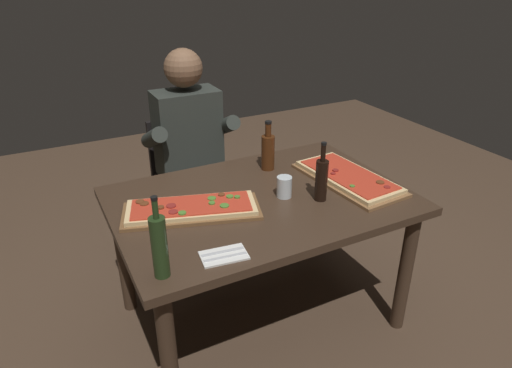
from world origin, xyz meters
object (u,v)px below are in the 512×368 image
(pizza_rectangular_left, at_px, (348,178))
(diner_chair, at_px, (187,180))
(oil_bottle_amber, at_px, (268,151))
(pizza_rectangular_front, at_px, (192,209))
(dining_table, at_px, (261,214))
(wine_bottle_dark, at_px, (321,179))
(seated_diner, at_px, (191,149))
(vinegar_bottle_green, at_px, (159,246))
(tumbler_near_camera, at_px, (284,187))

(pizza_rectangular_left, xyz_separation_m, diner_chair, (-0.57, 0.90, -0.27))
(oil_bottle_amber, bearing_deg, diner_chair, 115.53)
(pizza_rectangular_front, relative_size, oil_bottle_amber, 2.42)
(dining_table, height_order, pizza_rectangular_front, pizza_rectangular_front)
(wine_bottle_dark, height_order, seated_diner, seated_diner)
(pizza_rectangular_left, relative_size, diner_chair, 0.71)
(diner_chair, bearing_deg, pizza_rectangular_front, -107.23)
(dining_table, relative_size, wine_bottle_dark, 4.80)
(vinegar_bottle_green, bearing_deg, dining_table, 31.57)
(wine_bottle_dark, bearing_deg, tumbler_near_camera, 142.65)
(wine_bottle_dark, distance_m, tumbler_near_camera, 0.18)
(pizza_rectangular_front, distance_m, seated_diner, 0.77)
(pizza_rectangular_front, height_order, wine_bottle_dark, wine_bottle_dark)
(vinegar_bottle_green, bearing_deg, wine_bottle_dark, 14.64)
(dining_table, xyz_separation_m, wine_bottle_dark, (0.24, -0.15, 0.21))
(wine_bottle_dark, xyz_separation_m, oil_bottle_amber, (-0.05, 0.43, -0.00))
(diner_chair, bearing_deg, tumbler_near_camera, -78.04)
(vinegar_bottle_green, bearing_deg, seated_diner, 65.03)
(dining_table, relative_size, diner_chair, 1.61)
(pizza_rectangular_left, bearing_deg, seated_diner, 126.05)
(oil_bottle_amber, distance_m, tumbler_near_camera, 0.34)
(oil_bottle_amber, height_order, tumbler_near_camera, oil_bottle_amber)
(pizza_rectangular_front, xyz_separation_m, tumbler_near_camera, (0.45, -0.06, 0.03))
(vinegar_bottle_green, height_order, seated_diner, seated_diner)
(seated_diner, bearing_deg, pizza_rectangular_left, -53.95)
(pizza_rectangular_left, bearing_deg, tumbler_near_camera, 179.22)
(diner_chair, xyz_separation_m, seated_diner, (0.00, -0.12, 0.26))
(pizza_rectangular_front, bearing_deg, wine_bottle_dark, -15.24)
(seated_diner, bearing_deg, vinegar_bottle_green, -114.97)
(pizza_rectangular_front, bearing_deg, diner_chair, 72.77)
(seated_diner, bearing_deg, pizza_rectangular_front, -109.88)
(pizza_rectangular_front, height_order, diner_chair, diner_chair)
(wine_bottle_dark, bearing_deg, oil_bottle_amber, 97.02)
(pizza_rectangular_left, distance_m, vinegar_bottle_green, 1.14)
(tumbler_near_camera, bearing_deg, seated_diner, 103.74)
(dining_table, bearing_deg, wine_bottle_dark, -31.45)
(tumbler_near_camera, bearing_deg, pizza_rectangular_left, -0.78)
(tumbler_near_camera, distance_m, seated_diner, 0.80)
(pizza_rectangular_left, bearing_deg, wine_bottle_dark, -157.50)
(diner_chair, bearing_deg, oil_bottle_amber, -64.47)
(pizza_rectangular_front, relative_size, diner_chair, 0.76)
(tumbler_near_camera, bearing_deg, oil_bottle_amber, 75.06)
(oil_bottle_amber, bearing_deg, dining_table, -124.42)
(vinegar_bottle_green, bearing_deg, diner_chair, 67.21)
(oil_bottle_amber, xyz_separation_m, seated_diner, (-0.28, 0.46, -0.10))
(wine_bottle_dark, distance_m, diner_chair, 1.12)
(pizza_rectangular_front, xyz_separation_m, pizza_rectangular_left, (0.83, -0.06, -0.00))
(pizza_rectangular_front, relative_size, pizza_rectangular_left, 1.07)
(wine_bottle_dark, height_order, tumbler_near_camera, wine_bottle_dark)
(pizza_rectangular_left, height_order, seated_diner, seated_diner)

